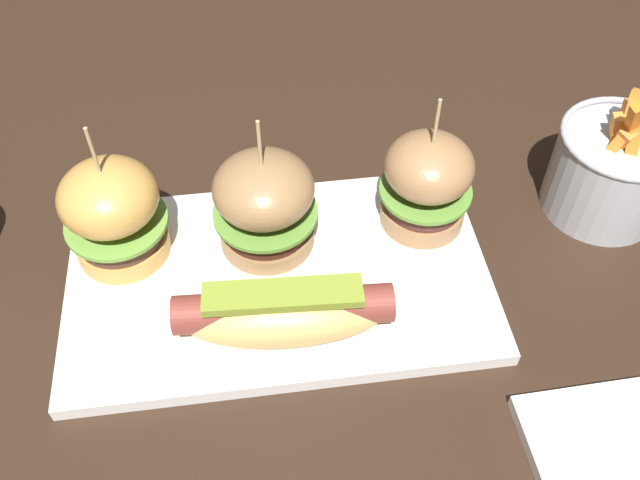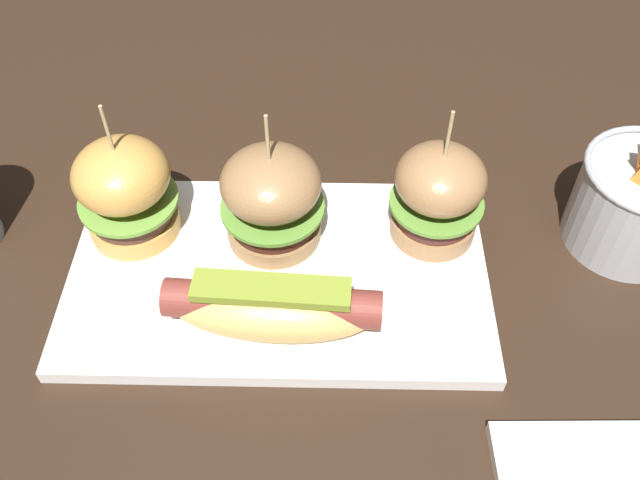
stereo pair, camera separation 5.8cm
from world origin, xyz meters
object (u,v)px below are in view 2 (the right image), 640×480
object	(u,v)px
platter_main	(279,274)
hot_dog	(269,306)
slider_left	(125,190)
fries_bucket	(638,202)
slider_center	(272,198)
slider_right	(438,194)

from	to	relation	value
platter_main	hot_dog	world-z (taller)	hot_dog
platter_main	slider_left	xyz separation A→B (m)	(-0.14, 0.05, 0.06)
slider_left	fries_bucket	distance (m)	0.46
platter_main	hot_dog	size ratio (longest dim) A/B	2.10
platter_main	fries_bucket	world-z (taller)	fries_bucket
platter_main	slider_left	distance (m)	0.15
fries_bucket	hot_dog	bearing A→B (deg)	-160.50
slider_left	slider_center	xyz separation A→B (m)	(0.13, -0.01, -0.00)
slider_center	slider_right	world-z (taller)	same
slider_center	fries_bucket	size ratio (longest dim) A/B	0.99
slider_right	platter_main	bearing A→B (deg)	-160.93
slider_left	slider_center	distance (m)	0.13
hot_dog	fries_bucket	distance (m)	0.35
hot_dog	slider_left	bearing A→B (deg)	141.47
platter_main	fries_bucket	distance (m)	0.33
platter_main	slider_right	xyz separation A→B (m)	(0.14, 0.05, 0.06)
platter_main	fries_bucket	bearing A→B (deg)	9.88
platter_main	fries_bucket	size ratio (longest dim) A/B	2.65
slider_left	slider_right	xyz separation A→B (m)	(0.28, 0.00, -0.00)
slider_right	hot_dog	bearing A→B (deg)	-143.05
hot_dog	slider_center	world-z (taller)	slider_center
slider_left	slider_right	bearing A→B (deg)	0.36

